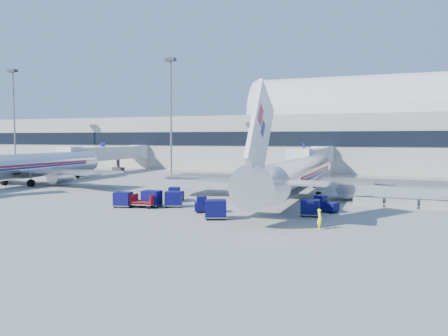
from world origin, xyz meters
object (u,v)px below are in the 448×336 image
at_px(barrier_near, 368,202).
at_px(ramp_worker, 320,219).
at_px(barrier_mid, 401,203).
at_px(cart_train_b, 152,198).
at_px(barrier_far, 437,205).
at_px(tug_lead, 206,205).
at_px(tug_left, 175,195).
at_px(cart_open_red, 144,203).
at_px(cart_solo_near, 216,209).
at_px(jetbridge_mid, 112,153).
at_px(cart_solo_far, 310,207).
at_px(mast_far_west, 14,104).
at_px(airliner_main, 298,174).
at_px(cart_train_a, 174,199).
at_px(airliner_mid, 22,166).
at_px(tug_right, 324,204).
at_px(cart_train_c, 123,199).
at_px(mast_west, 171,99).
at_px(jetbridge_near, 314,157).

xyz_separation_m(barrier_near, ramp_worker, (-3.02, -13.66, 0.36)).
relative_size(barrier_mid, cart_train_b, 1.49).
bearing_deg(barrier_far, tug_lead, -155.43).
relative_size(tug_left, cart_open_red, 1.08).
bearing_deg(ramp_worker, cart_solo_near, 60.37).
xyz_separation_m(jetbridge_mid, tug_left, (31.72, -32.91, -3.17)).
height_order(barrier_near, cart_solo_far, cart_solo_far).
relative_size(mast_far_west, cart_open_red, 8.91).
height_order(tug_lead, cart_solo_far, tug_lead).
distance_m(airliner_main, barrier_mid, 11.84).
height_order(tug_left, cart_train_a, tug_left).
bearing_deg(airliner_mid, tug_right, -9.44).
height_order(cart_train_a, ramp_worker, cart_train_a).
bearing_deg(cart_train_b, tug_left, 81.69).
bearing_deg(barrier_far, cart_solo_near, -146.17).
bearing_deg(cart_solo_near, tug_lead, 102.63).
height_order(cart_train_a, cart_train_c, cart_train_a).
bearing_deg(cart_solo_far, mast_west, 129.31).
distance_m(mast_far_west, ramp_worker, 86.91).
distance_m(jetbridge_near, mast_far_west, 68.47).
bearing_deg(barrier_mid, barrier_far, 0.00).
bearing_deg(jetbridge_mid, cart_open_red, -51.06).
xyz_separation_m(jetbridge_near, cart_solo_near, (-1.90, -41.48, -3.01)).
bearing_deg(cart_open_red, airliner_mid, 155.55).
bearing_deg(barrier_near, ramp_worker, -102.48).
relative_size(mast_far_west, tug_left, 8.27).
height_order(airliner_mid, cart_train_c, airliner_mid).
xyz_separation_m(mast_west, barrier_far, (44.60, -28.00, -14.34)).
height_order(jetbridge_near, mast_far_west, mast_far_west).
distance_m(barrier_near, tug_left, 21.09).
bearing_deg(airliner_mid, cart_solo_far, -13.30).
xyz_separation_m(mast_far_west, cart_train_b, (56.87, -36.62, -13.88)).
xyz_separation_m(tug_right, cart_train_b, (-17.32, -3.44, 0.19)).
distance_m(mast_west, cart_train_c, 42.81).
bearing_deg(barrier_far, cart_train_b, -162.73).
distance_m(jetbridge_near, cart_solo_near, 41.63).
bearing_deg(barrier_mid, cart_open_red, -159.67).
bearing_deg(cart_solo_far, airliner_mid, 163.38).
xyz_separation_m(tug_left, cart_solo_near, (8.38, -8.57, 0.16)).
bearing_deg(tug_lead, jetbridge_near, 57.04).
distance_m(tug_lead, cart_open_red, 7.15).
bearing_deg(airliner_main, cart_train_a, -136.44).
distance_m(airliner_main, cart_train_a, 15.25).
bearing_deg(cart_open_red, barrier_mid, 18.39).
relative_size(barrier_far, cart_solo_near, 1.26).
xyz_separation_m(barrier_far, tug_left, (-27.28, -4.10, 0.31)).
distance_m(jetbridge_mid, barrier_near, 59.90).
height_order(mast_far_west, cart_solo_far, mast_far_west).
distance_m(airliner_main, jetbridge_near, 26.43).
distance_m(barrier_mid, barrier_far, 3.30).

